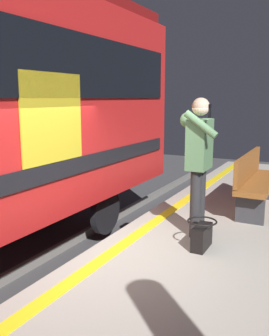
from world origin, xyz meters
TOP-DOWN VIEW (x-y plane):
  - ground_plane at (0.00, 0.00)m, footprint 24.71×24.71m
  - safety_line at (0.00, 0.30)m, footprint 13.23×0.16m
  - track_rail_near at (0.00, -1.52)m, footprint 17.55×0.08m
  - passenger at (-0.89, 0.98)m, footprint 0.57×0.55m
  - handbag at (-0.48, 1.18)m, footprint 0.39×0.35m
  - bench at (-2.37, 1.45)m, footprint 1.80×0.44m

SIDE VIEW (x-z plane):
  - ground_plane at x=0.00m, z-range 0.00..0.00m
  - track_rail_near at x=0.00m, z-range 0.00..0.16m
  - safety_line at x=0.00m, z-range 0.86..0.87m
  - handbag at x=-0.48m, z-range 0.85..1.20m
  - bench at x=-2.37m, z-range 0.91..1.81m
  - passenger at x=-0.89m, z-range 1.02..2.78m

